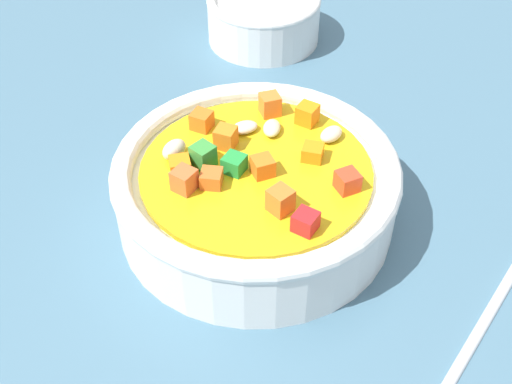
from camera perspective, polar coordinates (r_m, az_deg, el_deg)
The scene contains 3 objects.
ground_plane at distance 43.28cm, azimuth -0.00°, elevation -3.22°, with size 140.00×140.00×2.00cm, color #42667A.
soup_bowl_main at distance 40.71cm, azimuth -0.01°, elevation 0.37°, with size 17.67×17.67×5.74cm.
side_bowl_small at distance 59.70cm, azimuth 0.67°, elevation 14.98°, with size 9.94×9.94×4.20cm.
Camera 1 is at (-22.64, 19.52, 30.29)cm, focal length 45.94 mm.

